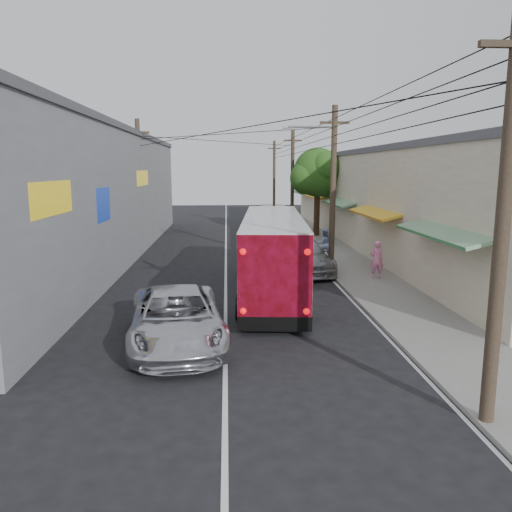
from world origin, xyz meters
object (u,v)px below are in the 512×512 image
at_px(pedestrian_near, 377,259).
at_px(parked_suv, 302,255).
at_px(parked_car_mid, 284,232).
at_px(parked_car_far, 285,224).
at_px(pedestrian_far, 324,244).
at_px(coach_bus, 273,253).
at_px(jeepney, 177,318).

bearing_deg(pedestrian_near, parked_suv, -32.12).
height_order(parked_car_mid, parked_car_far, parked_car_far).
bearing_deg(pedestrian_far, coach_bus, 64.50).
bearing_deg(jeepney, parked_suv, 55.89).
height_order(parked_suv, parked_car_mid, parked_suv).
bearing_deg(jeepney, coach_bus, 53.80).
relative_size(parked_car_mid, pedestrian_near, 2.60).
xyz_separation_m(parked_car_mid, pedestrian_near, (2.89, -11.88, 0.22)).
height_order(coach_bus, parked_car_mid, coach_bus).
bearing_deg(pedestrian_near, jeepney, 47.87).
bearing_deg(coach_bus, pedestrian_far, 67.77).
bearing_deg(pedestrian_near, pedestrian_far, -69.95).
relative_size(coach_bus, parked_car_mid, 2.51).
bearing_deg(parked_car_far, pedestrian_far, -90.06).
relative_size(jeepney, pedestrian_near, 3.34).
xyz_separation_m(parked_car_mid, parked_car_far, (0.60, 4.56, 0.05)).
distance_m(coach_bus, jeepney, 6.95).
height_order(coach_bus, pedestrian_near, coach_bus).
xyz_separation_m(coach_bus, parked_suv, (1.86, 4.22, -0.84)).
relative_size(pedestrian_near, pedestrian_far, 1.00).
height_order(coach_bus, parked_car_far, coach_bus).
xyz_separation_m(jeepney, pedestrian_far, (6.85, 12.96, 0.18)).
xyz_separation_m(coach_bus, jeepney, (-3.34, -6.03, -0.85)).
height_order(coach_bus, parked_suv, coach_bus).
relative_size(parked_suv, parked_car_mid, 1.25).
height_order(jeepney, pedestrian_far, pedestrian_far).
bearing_deg(jeepney, parked_car_mid, 67.61).
xyz_separation_m(parked_car_far, pedestrian_near, (2.29, -16.45, 0.16)).
relative_size(jeepney, parked_suv, 1.03).
bearing_deg(parked_suv, parked_car_mid, 82.26).
bearing_deg(parked_car_far, jeepney, -108.08).
distance_m(coach_bus, pedestrian_near, 5.37).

